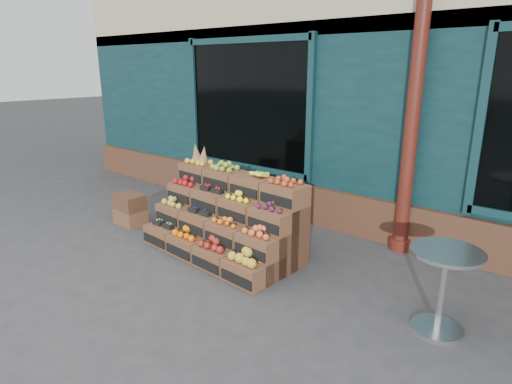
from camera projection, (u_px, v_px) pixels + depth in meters
The scene contains 6 objects.
ground at pixel (231, 278), 4.99m from camera, with size 60.00×60.00×0.00m, color #363639.
shop_facade at pixel (412, 65), 8.10m from camera, with size 12.00×6.24×4.80m.
crate_display at pixel (226, 222), 5.62m from camera, with size 2.19×1.18×1.33m.
spare_crates at pixel (130, 209), 6.64m from camera, with size 0.50×0.36×0.48m.
bistro_table at pixel (443, 281), 3.87m from camera, with size 0.64×0.64×0.81m.
shopkeeper at pixel (283, 149), 7.52m from camera, with size 0.71×0.46×1.94m, color #195829.
Camera 1 is at (3.08, -3.30, 2.37)m, focal length 30.00 mm.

